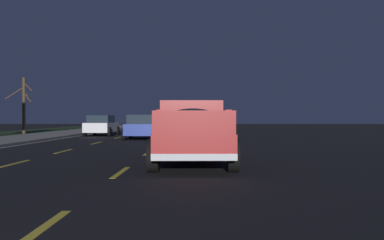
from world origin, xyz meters
The scene contains 9 objects.
ground centered at (27.00, 0.00, 0.00)m, with size 144.00×144.00×0.00m, color black.
sidewalk_shoulder centered at (27.00, 7.45, 0.06)m, with size 108.00×4.00×0.12m, color gray.
lane_markings centered at (30.64, 3.03, 0.00)m, with size 108.86×7.04×0.01m.
pickup_truck centered at (11.28, -3.50, 0.98)m, with size 5.48×2.39×1.87m.
sedan_black centered at (34.33, -3.67, 0.78)m, with size 4.43×2.07×1.54m.
sedan_blue centered at (27.32, -0.15, 0.78)m, with size 4.43×2.08×1.54m.
sedan_white centered at (33.04, 3.57, 0.78)m, with size 4.45×2.10×1.54m.
sedan_red centered at (23.24, -3.49, 0.78)m, with size 4.43×2.07×1.54m.
bare_tree_far centered at (37.44, 11.12, 2.52)m, with size 1.08×2.28×4.78m.
Camera 1 is at (-2.23, -3.65, 1.36)m, focal length 43.75 mm.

